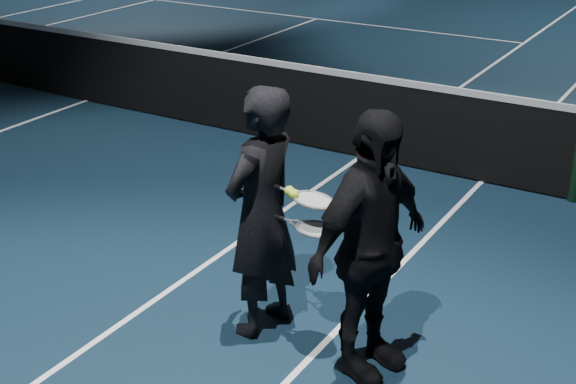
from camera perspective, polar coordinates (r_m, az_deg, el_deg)
name	(u,v)px	position (r m, az deg, el deg)	size (l,w,h in m)	color
floor	(86,101)	(11.21, -14.14, 6.30)	(36.00, 36.00, 0.00)	black
court_lines	(86,101)	(11.21, -14.14, 6.32)	(10.98, 23.78, 0.01)	white
net_mesh	(83,68)	(11.09, -14.37, 8.52)	(12.80, 0.02, 0.86)	black
net_tape	(79,33)	(10.98, -14.62, 10.86)	(12.80, 0.03, 0.07)	white
player_a	(261,213)	(5.42, -1.91, -1.52)	(0.65, 0.43, 1.79)	black
player_b	(370,248)	(4.99, 5.83, -3.96)	(1.05, 0.44, 1.79)	black
racket_lower	(316,229)	(5.18, 2.03, -2.65)	(0.68, 0.22, 0.03)	black
racket_upper	(314,200)	(5.16, 1.85, -0.57)	(0.68, 0.22, 0.03)	black
tennis_balls	(292,190)	(5.19, 0.32, 0.16)	(0.12, 0.10, 0.12)	#D0F032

